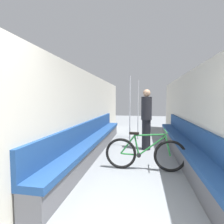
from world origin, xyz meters
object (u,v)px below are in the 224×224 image
Objects in this scene: bench_seat_row_right at (184,146)px; grab_pole_near at (138,110)px; passenger_standing at (146,119)px; bicycle at (145,154)px; bench_seat_row_left at (94,142)px; grab_pole_far at (130,113)px.

grab_pole_near is (-1.18, 2.03, 0.75)m from bench_seat_row_right.
bicycle is at bearing -170.72° from passenger_standing.
bench_seat_row_left is 1.45m from grab_pole_far.
bench_seat_row_right is 1.32m from bicycle.
passenger_standing is (0.28, -1.41, -0.15)m from grab_pole_near.
bench_seat_row_left reaches higher than bicycle.
bench_seat_row_right is at bearing -113.42° from passenger_standing.
grab_pole_near is at bearing 61.33° from bench_seat_row_left.
bench_seat_row_right is 3.20× the size of passenger_standing.
bicycle is 0.75× the size of grab_pole_near.
grab_pole_far reaches higher than bench_seat_row_right.
bicycle is at bearing -34.51° from bench_seat_row_left.
passenger_standing reaches higher than bench_seat_row_right.
bicycle is (-0.95, -0.92, 0.04)m from bench_seat_row_right.
grab_pole_far is at bearing 43.59° from bench_seat_row_left.
grab_pole_near is at bearing 79.67° from grab_pole_far.
grab_pole_near is 1.24× the size of passenger_standing.
grab_pole_far is 0.57m from passenger_standing.
bench_seat_row_left is at bearing 125.29° from passenger_standing.
bench_seat_row_right is 1.24m from passenger_standing.
grab_pole_near reaches higher than bench_seat_row_right.
bench_seat_row_right is 3.41× the size of bicycle.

